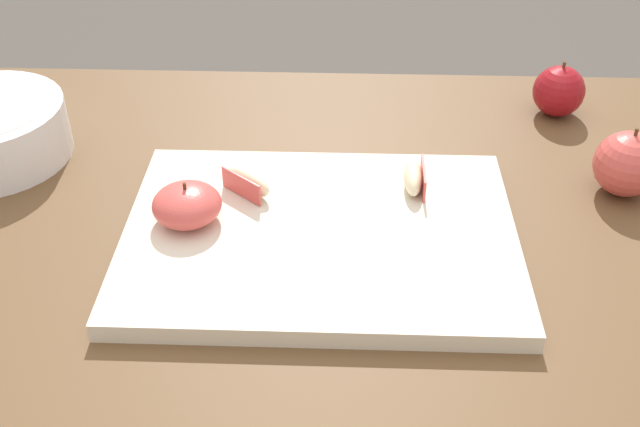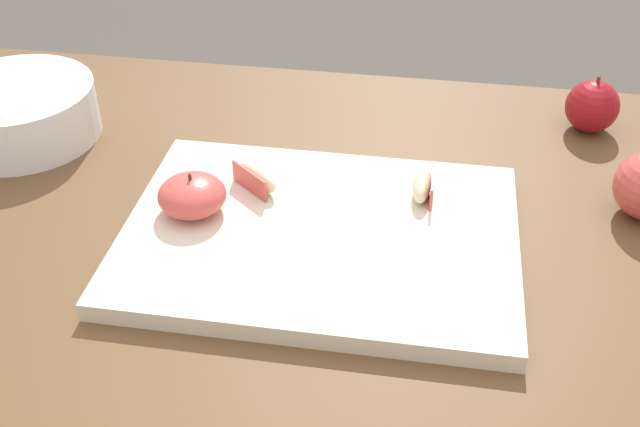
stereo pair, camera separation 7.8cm
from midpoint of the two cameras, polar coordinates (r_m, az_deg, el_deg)
name	(u,v)px [view 2 (the right image)]	position (r m, az deg, el deg)	size (l,w,h in m)	color
dining_table	(289,329)	(0.88, 0.23, -8.71)	(1.13, 0.82, 0.77)	brown
cutting_board	(320,237)	(0.79, 2.80, -1.85)	(0.40, 0.30, 0.02)	beige
apple_half_skin_up	(192,195)	(0.81, -6.82, 1.27)	(0.07, 0.07, 0.05)	#D14C47
apple_wedge_near_knife	(257,177)	(0.84, -2.12, 2.62)	(0.06, 0.06, 0.03)	beige
apple_wedge_left	(423,184)	(0.84, 10.31, 2.05)	(0.02, 0.06, 0.03)	beige
whole_apple_red_delicious	(592,106)	(1.05, 21.65, 7.37)	(0.07, 0.07, 0.08)	maroon
ceramic_fruit_bowl	(19,111)	(1.02, -19.53, 7.17)	(0.19, 0.19, 0.07)	white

